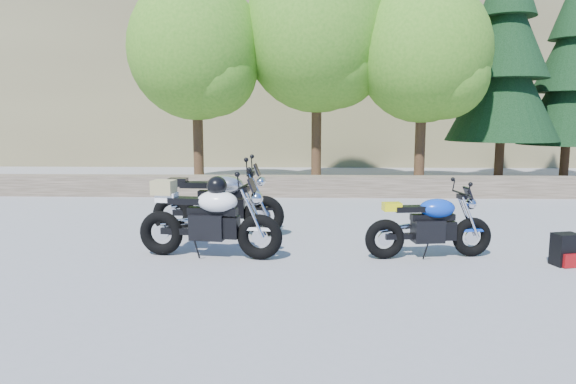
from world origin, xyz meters
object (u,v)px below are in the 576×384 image
at_px(blue_bike, 430,226).
at_px(backpack, 566,250).
at_px(white_bike, 209,218).
at_px(silver_bike, 219,203).

xyz_separation_m(blue_bike, backpack, (1.69, -0.34, -0.23)).
relative_size(white_bike, backpack, 4.82).
relative_size(blue_bike, backpack, 4.22).
xyz_separation_m(silver_bike, blue_bike, (3.13, -1.26, -0.09)).
bearing_deg(backpack, white_bike, 162.89).
distance_m(silver_bike, backpack, 5.08).
relative_size(silver_bike, backpack, 5.13).
xyz_separation_m(white_bike, backpack, (4.73, -0.26, -0.35)).
bearing_deg(silver_bike, backpack, -16.45).
bearing_deg(blue_bike, white_bike, 173.77).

